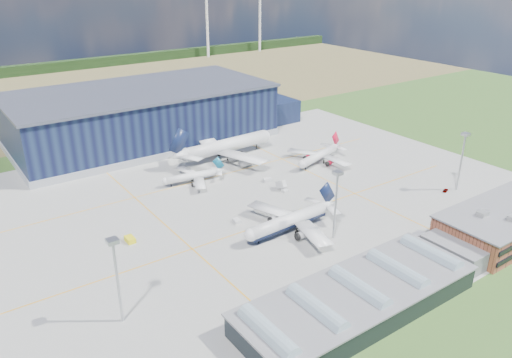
% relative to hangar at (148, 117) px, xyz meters
% --- Properties ---
extents(ground, '(600.00, 600.00, 0.00)m').
position_rel_hangar_xyz_m(ground, '(-2.81, -94.80, -11.62)').
color(ground, '#305B22').
rests_on(ground, ground).
extents(apron, '(220.00, 160.00, 0.08)m').
position_rel_hangar_xyz_m(apron, '(-2.81, -84.80, -11.59)').
color(apron, gray).
rests_on(apron, ground).
extents(farmland, '(600.00, 220.00, 0.01)m').
position_rel_hangar_xyz_m(farmland, '(-2.81, 125.20, -11.62)').
color(farmland, olive).
rests_on(farmland, ground).
extents(treeline, '(600.00, 8.00, 8.00)m').
position_rel_hangar_xyz_m(treeline, '(-2.81, 205.20, -7.62)').
color(treeline, black).
rests_on(treeline, ground).
extents(hangar, '(145.00, 62.00, 26.10)m').
position_rel_hangar_xyz_m(hangar, '(0.00, 0.00, 0.00)').
color(hangar, black).
rests_on(hangar, ground).
extents(ops_building, '(46.00, 23.00, 10.90)m').
position_rel_hangar_xyz_m(ops_building, '(52.20, -154.81, -6.82)').
color(ops_building, brown).
rests_on(ops_building, ground).
extents(glass_concourse, '(78.00, 23.00, 8.60)m').
position_rel_hangar_xyz_m(glass_concourse, '(-9.26, -154.80, -7.93)').
color(glass_concourse, black).
rests_on(glass_concourse, ground).
extents(light_mast_west, '(2.60, 2.60, 23.00)m').
position_rel_hangar_xyz_m(light_mast_west, '(-62.81, -124.80, 3.82)').
color(light_mast_west, '#ACAEB3').
rests_on(light_mast_west, ground).
extents(light_mast_center, '(2.60, 2.60, 23.00)m').
position_rel_hangar_xyz_m(light_mast_center, '(7.19, -124.80, 3.82)').
color(light_mast_center, '#ACAEB3').
rests_on(light_mast_center, ground).
extents(light_mast_east, '(2.60, 2.60, 23.00)m').
position_rel_hangar_xyz_m(light_mast_east, '(72.19, -124.80, 3.82)').
color(light_mast_east, '#ACAEB3').
rests_on(light_mast_east, ground).
extents(airliner_navy, '(40.62, 39.80, 12.76)m').
position_rel_hangar_xyz_m(airliner_navy, '(-1.97, -113.27, -5.24)').
color(airliner_navy, white).
rests_on(airliner_navy, ground).
extents(airliner_red, '(40.60, 40.12, 10.70)m').
position_rel_hangar_xyz_m(airliner_red, '(47.08, -72.80, -6.27)').
color(airliner_red, white).
rests_on(airliner_red, ground).
extents(airliner_widebody, '(56.99, 55.87, 17.76)m').
position_rel_hangar_xyz_m(airliner_widebody, '(18.21, -43.60, -2.74)').
color(airliner_widebody, white).
rests_on(airliner_widebody, ground).
extents(airliner_regional, '(30.50, 30.00, 8.80)m').
position_rel_hangar_xyz_m(airliner_regional, '(-8.71, -59.84, -7.21)').
color(airliner_regional, white).
rests_on(airliner_regional, ground).
extents(gse_tug_a, '(2.48, 4.04, 1.68)m').
position_rel_hangar_xyz_m(gse_tug_a, '(-46.66, -89.71, -10.78)').
color(gse_tug_a, yellow).
rests_on(gse_tug_a, ground).
extents(gse_tug_b, '(2.20, 3.09, 1.27)m').
position_rel_hangar_xyz_m(gse_tug_b, '(10.48, -106.15, -10.98)').
color(gse_tug_b, yellow).
rests_on(gse_tug_b, ground).
extents(gse_cart_a, '(2.46, 3.31, 1.32)m').
position_rel_hangar_xyz_m(gse_cart_a, '(-12.37, -98.44, -10.96)').
color(gse_cart_a, silver).
rests_on(gse_cart_a, ground).
extents(gse_tug_c, '(2.88, 3.51, 1.32)m').
position_rel_hangar_xyz_m(gse_tug_c, '(24.39, -48.86, -10.95)').
color(gse_tug_c, yellow).
rests_on(gse_tug_c, ground).
extents(gse_cart_b, '(3.72, 2.96, 1.41)m').
position_rel_hangar_xyz_m(gse_cart_b, '(16.92, -76.38, -10.91)').
color(gse_cart_b, silver).
rests_on(gse_cart_b, ground).
extents(gse_van_c, '(4.92, 2.45, 2.34)m').
position_rel_hangar_xyz_m(gse_van_c, '(28.29, -140.80, -10.45)').
color(gse_van_c, silver).
rests_on(gse_van_c, ground).
extents(airstair, '(2.00, 4.51, 2.83)m').
position_rel_hangar_xyz_m(airstair, '(16.46, -85.67, -10.20)').
color(airstair, silver).
rests_on(airstair, ground).
extents(car_a, '(3.72, 2.46, 1.18)m').
position_rel_hangar_xyz_m(car_a, '(67.13, -123.44, -11.03)').
color(car_a, '#99999E').
rests_on(car_a, ground).
extents(car_b, '(3.63, 1.94, 1.14)m').
position_rel_hangar_xyz_m(car_b, '(29.68, -142.80, -11.05)').
color(car_b, '#99999E').
rests_on(car_b, ground).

